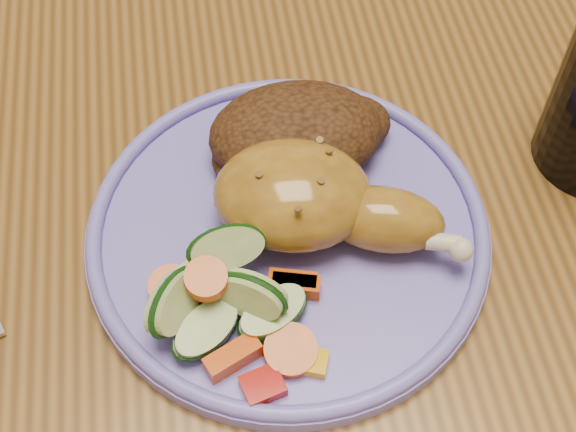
{
  "coord_description": "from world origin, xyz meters",
  "views": [
    {
      "loc": [
        -0.1,
        -0.43,
        1.19
      ],
      "look_at": [
        -0.05,
        -0.15,
        0.78
      ],
      "focal_mm": 50.0,
      "sensor_mm": 36.0,
      "label": 1
    }
  ],
  "objects": [
    {
      "name": "rice_pilaf",
      "position": [
        -0.04,
        -0.09,
        0.78
      ],
      "size": [
        0.12,
        0.08,
        0.05
      ],
      "color": "#422510",
      "rests_on": "plate"
    },
    {
      "name": "plate",
      "position": [
        -0.05,
        -0.15,
        0.76
      ],
      "size": [
        0.26,
        0.26,
        0.01
      ],
      "primitive_type": "cylinder",
      "color": "#6F64CC",
      "rests_on": "dining_table"
    },
    {
      "name": "dining_table",
      "position": [
        0.0,
        0.0,
        0.67
      ],
      "size": [
        0.9,
        1.4,
        0.75
      ],
      "color": "brown",
      "rests_on": "ground"
    },
    {
      "name": "ground",
      "position": [
        0.0,
        0.0,
        0.0
      ],
      "size": [
        4.0,
        4.0,
        0.0
      ],
      "primitive_type": "plane",
      "color": "#51361C",
      "rests_on": "ground"
    },
    {
      "name": "plate_rim",
      "position": [
        -0.05,
        -0.15,
        0.77
      ],
      "size": [
        0.26,
        0.26,
        0.01
      ],
      "primitive_type": "torus",
      "color": "#6F64CC",
      "rests_on": "plate"
    },
    {
      "name": "chicken_leg",
      "position": [
        -0.04,
        -0.15,
        0.79
      ],
      "size": [
        0.16,
        0.11,
        0.05
      ],
      "color": "#A17221",
      "rests_on": "plate"
    },
    {
      "name": "vegetable_pile",
      "position": [
        -0.1,
        -0.2,
        0.78
      ],
      "size": [
        0.11,
        0.11,
        0.05
      ],
      "color": "#A50A05",
      "rests_on": "plate"
    }
  ]
}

